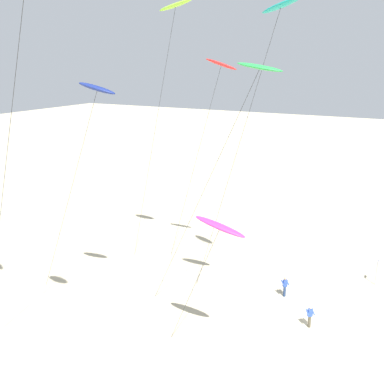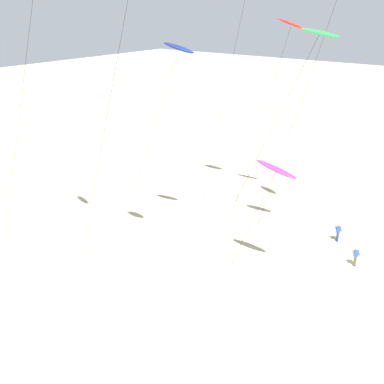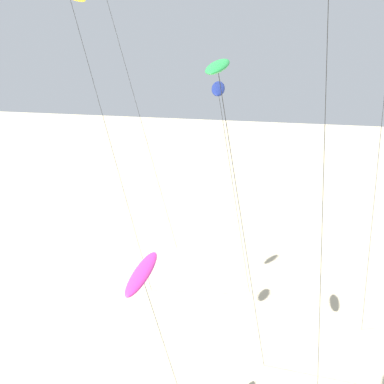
% 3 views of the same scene
% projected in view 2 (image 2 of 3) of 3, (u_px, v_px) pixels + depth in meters
% --- Properties ---
extents(ground_plane, '(260.00, 260.00, 0.00)m').
position_uv_depth(ground_plane, '(340.00, 270.00, 39.13)').
color(ground_plane, beige).
extents(kite_red, '(1.15, 6.65, 18.54)m').
position_uv_depth(kite_red, '(290.00, 27.00, 42.43)').
color(kite_red, red).
rests_on(kite_red, ground).
extents(kite_navy, '(1.51, 8.87, 17.02)m').
position_uv_depth(kite_navy, '(178.00, 50.00, 37.59)').
color(kite_navy, navy).
rests_on(kite_navy, ground).
extents(kite_green, '(1.43, 9.78, 18.22)m').
position_uv_depth(kite_green, '(318.00, 35.00, 33.53)').
color(kite_green, green).
rests_on(kite_green, ground).
extents(kite_magenta, '(0.83, 5.31, 9.52)m').
position_uv_depth(kite_magenta, '(276.00, 170.00, 34.45)').
color(kite_magenta, '#D8339E').
rests_on(kite_magenta, ground).
extents(kite_flyer_nearest, '(0.73, 0.73, 1.67)m').
position_uv_depth(kite_flyer_nearest, '(338.00, 232.00, 43.44)').
color(kite_flyer_nearest, navy).
rests_on(kite_flyer_nearest, ground).
extents(kite_flyer_middle, '(0.73, 0.73, 1.67)m').
position_uv_depth(kite_flyer_middle, '(356.00, 256.00, 39.40)').
color(kite_flyer_middle, '#4C4738').
rests_on(kite_flyer_middle, ground).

